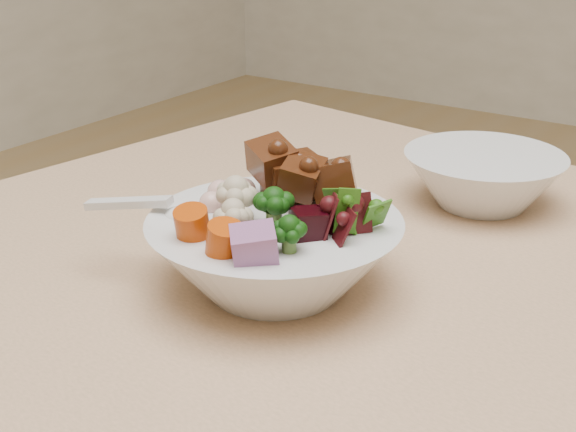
{
  "coord_description": "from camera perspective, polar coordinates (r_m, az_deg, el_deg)",
  "views": [
    {
      "loc": [
        0.07,
        -0.43,
        0.97
      ],
      "look_at": [
        -0.25,
        0.05,
        0.73
      ],
      "focal_mm": 50.0,
      "sensor_mm": 36.0,
      "label": 1
    }
  ],
  "objects": [
    {
      "name": "food_bowl",
      "position": [
        0.64,
        -0.77,
        -2.37
      ],
      "size": [
        0.2,
        0.2,
        0.11
      ],
      "color": "silver",
      "rests_on": "dining_table"
    },
    {
      "name": "soup_spoon",
      "position": [
        0.65,
        -8.3,
        0.22
      ],
      "size": [
        0.11,
        0.05,
        0.02
      ],
      "rotation": [
        0.0,
        0.0,
        0.28
      ],
      "color": "silver",
      "rests_on": "food_bowl"
    },
    {
      "name": "side_bowl",
      "position": [
        0.83,
        13.7,
        2.54
      ],
      "size": [
        0.16,
        0.16,
        0.05
      ],
      "primitive_type": null,
      "color": "silver",
      "rests_on": "dining_table"
    }
  ]
}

